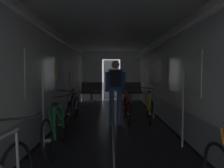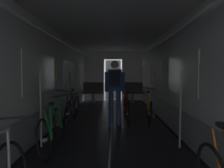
# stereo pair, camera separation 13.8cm
# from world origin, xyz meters

# --- Properties ---
(train_car_shell) EXTENTS (3.14, 12.34, 2.57)m
(train_car_shell) POSITION_xyz_m (-0.00, 3.60, 1.70)
(train_car_shell) COLOR black
(train_car_shell) RESTS_ON ground
(bench_seat_far_left) EXTENTS (0.98, 0.51, 0.95)m
(bench_seat_far_left) POSITION_xyz_m (-0.90, 8.07, 0.57)
(bench_seat_far_left) COLOR gray
(bench_seat_far_left) RESTS_ON ground
(bench_seat_far_right) EXTENTS (0.98, 0.51, 0.95)m
(bench_seat_far_right) POSITION_xyz_m (0.90, 8.07, 0.57)
(bench_seat_far_right) COLOR gray
(bench_seat_far_right) RESTS_ON ground
(bicycle_black) EXTENTS (0.44, 1.69, 0.95)m
(bicycle_black) POSITION_xyz_m (-1.09, 4.10, 0.38)
(bicycle_black) COLOR black
(bicycle_black) RESTS_ON ground
(bicycle_yellow) EXTENTS (0.44, 1.69, 0.95)m
(bicycle_yellow) POSITION_xyz_m (1.03, 4.08, 0.38)
(bicycle_yellow) COLOR black
(bicycle_yellow) RESTS_ON ground
(bicycle_green) EXTENTS (0.44, 1.69, 0.96)m
(bicycle_green) POSITION_xyz_m (-1.02, 1.96, 0.38)
(bicycle_green) COLOR black
(bicycle_green) RESTS_ON ground
(person_cyclist_aisle) EXTENTS (0.53, 0.37, 1.69)m
(person_cyclist_aisle) POSITION_xyz_m (0.08, 3.81, 1.02)
(person_cyclist_aisle) COLOR #384C75
(person_cyclist_aisle) RESTS_ON ground
(bicycle_red_in_aisle) EXTENTS (0.44, 1.69, 0.93)m
(bicycle_red_in_aisle) POSITION_xyz_m (0.40, 4.08, 0.38)
(bicycle_red_in_aisle) COLOR black
(bicycle_red_in_aisle) RESTS_ON ground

